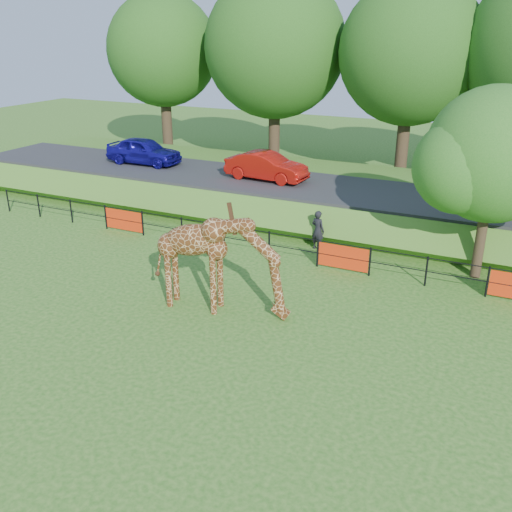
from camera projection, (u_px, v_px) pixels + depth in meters
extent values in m
plane|color=#265F17|center=(150.00, 357.00, 15.71)|extent=(90.00, 90.00, 0.00)
cube|color=#265F17|center=(331.00, 194.00, 28.43)|extent=(40.00, 9.00, 1.30)
cube|color=#29292B|center=(322.00, 188.00, 26.90)|extent=(40.00, 5.00, 0.12)
imported|color=#1C13A2|center=(144.00, 151.00, 31.03)|extent=(4.23, 1.75, 1.43)
imported|color=red|center=(266.00, 166.00, 27.79)|extent=(4.20, 1.77, 1.35)
imported|color=black|center=(318.00, 230.00, 22.94)|extent=(0.69, 0.57, 1.64)
cylinder|color=#332417|center=(481.00, 235.00, 20.14)|extent=(0.36, 0.36, 3.20)
sphere|color=#27661C|center=(494.00, 155.00, 19.06)|extent=(4.60, 4.60, 4.60)
sphere|color=#27661C|center=(461.00, 166.00, 18.98)|extent=(3.22, 3.22, 3.22)
cylinder|color=#332417|center=(167.00, 120.00, 38.76)|extent=(0.70, 0.70, 5.00)
sphere|color=#1E4913|center=(163.00, 50.00, 37.07)|extent=(7.20, 7.20, 7.20)
cylinder|color=#332417|center=(274.00, 128.00, 35.56)|extent=(0.70, 0.70, 5.00)
sphere|color=#1E4913|center=(275.00, 46.00, 33.75)|extent=(8.40, 8.40, 8.40)
cylinder|color=#332417|center=(403.00, 139.00, 32.36)|extent=(0.70, 0.70, 5.00)
sphere|color=#1E4913|center=(411.00, 52.00, 30.61)|extent=(7.80, 7.80, 7.80)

